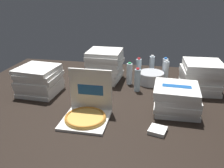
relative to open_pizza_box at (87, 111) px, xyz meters
The scene contains 14 objects.
ground_plane 0.39m from the open_pizza_box, 62.70° to the left, with size 3.20×2.40×0.02m, color black.
open_pizza_box is the anchor object (origin of this frame).
pizza_stack_left_mid 0.89m from the open_pizza_box, 93.25° to the left, with size 0.42×0.41×0.35m.
pizza_stack_right_near 0.78m from the open_pizza_box, 20.98° to the left, with size 0.39×0.40×0.24m.
pizza_stack_right_mid 0.75m from the open_pizza_box, 146.73° to the left, with size 0.41×0.40×0.27m.
pizza_stack_left_far 1.26m from the open_pizza_box, 38.21° to the left, with size 0.41×0.41×0.31m.
ice_bucket 1.01m from the open_pizza_box, 61.44° to the left, with size 0.29×0.29×0.13m, color #B7BABF.
water_bottle_0 1.07m from the open_pizza_box, 71.90° to the left, with size 0.06×0.06×0.25m.
water_bottle_1 1.18m from the open_pizza_box, 56.72° to the left, with size 0.06×0.06×0.25m.
water_bottle_2 0.86m from the open_pizza_box, 73.32° to the left, with size 0.06×0.06×0.25m.
water_bottle_3 1.27m from the open_pizza_box, 59.84° to the left, with size 0.06×0.06×0.25m.
water_bottle_4 0.74m from the open_pizza_box, 61.37° to the left, with size 0.06×0.06×0.25m.
water_bottle_5 1.26m from the open_pizza_box, 67.59° to the left, with size 0.06×0.06×0.25m.
napkin_pile 0.59m from the open_pizza_box, ahead, with size 0.13×0.13×0.03m, color white.
Camera 1 is at (0.35, -1.95, 1.00)m, focal length 37.37 mm.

